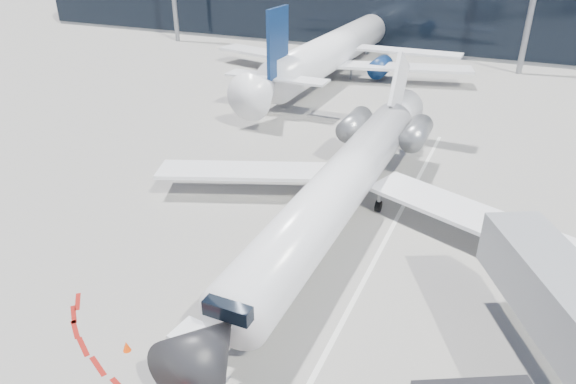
% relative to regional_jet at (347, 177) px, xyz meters
% --- Properties ---
extents(ground, '(260.00, 260.00, 0.00)m').
position_rel_regional_jet_xyz_m(ground, '(2.96, -5.85, -2.64)').
color(ground, gray).
rests_on(ground, ground).
extents(apron_centerline, '(0.25, 40.00, 0.01)m').
position_rel_regional_jet_xyz_m(apron_centerline, '(2.96, -3.85, -2.63)').
color(apron_centerline, silver).
rests_on(apron_centerline, ground).
extents(regional_jet, '(25.61, 31.57, 7.91)m').
position_rel_regional_jet_xyz_m(regional_jet, '(0.00, 0.00, 0.00)').
color(regional_jet, white).
rests_on(regional_jet, ground).
extents(uld_container, '(1.95, 1.71, 1.70)m').
position_rel_regional_jet_xyz_m(uld_container, '(-1.62, -13.88, -1.80)').
color(uld_container, black).
rests_on(uld_container, ground).
extents(safety_cone_left, '(0.34, 0.34, 0.47)m').
position_rel_regional_jet_xyz_m(safety_cone_left, '(-4.63, -14.43, -2.41)').
color(safety_cone_left, '#FB4005').
rests_on(safety_cone_left, ground).
extents(bg_airliner_0, '(37.12, 39.31, 12.01)m').
position_rel_regional_jet_xyz_m(bg_airliner_0, '(-12.26, 32.21, 3.36)').
color(bg_airliner_0, white).
rests_on(bg_airliner_0, ground).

